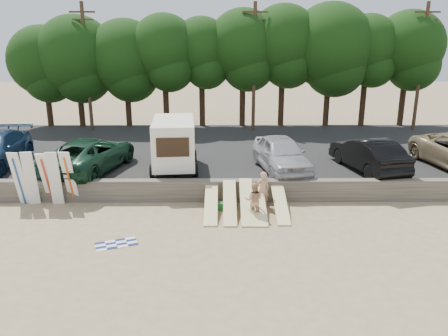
% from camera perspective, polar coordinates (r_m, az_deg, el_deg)
% --- Properties ---
extents(ground, '(120.00, 120.00, 0.00)m').
position_cam_1_polar(ground, '(17.64, 0.84, -7.72)').
color(ground, tan).
rests_on(ground, ground).
extents(seawall, '(44.00, 0.50, 1.00)m').
position_cam_1_polar(seawall, '(20.24, 0.68, -2.92)').
color(seawall, '#6B6356').
rests_on(seawall, ground).
extents(parking_lot, '(44.00, 14.50, 0.70)m').
position_cam_1_polar(parking_lot, '(27.46, 0.41, 2.03)').
color(parking_lot, '#282828').
rests_on(parking_lot, ground).
extents(treeline, '(32.50, 6.34, 9.17)m').
position_cam_1_polar(treeline, '(33.63, -0.49, 15.18)').
color(treeline, '#382616').
rests_on(treeline, parking_lot).
extents(utility_poles, '(25.80, 0.26, 9.00)m').
position_cam_1_polar(utility_poles, '(32.21, 3.96, 13.32)').
color(utility_poles, '#473321').
rests_on(utility_poles, parking_lot).
extents(box_trailer, '(2.62, 4.26, 2.60)m').
position_cam_1_polar(box_trailer, '(22.51, -6.57, 3.39)').
color(box_trailer, white).
rests_on(box_trailer, parking_lot).
extents(car_1, '(4.12, 6.61, 1.71)m').
position_cam_1_polar(car_1, '(23.36, -17.10, 1.71)').
color(car_1, '#123422').
rests_on(car_1, parking_lot).
extents(car_2, '(2.94, 5.48, 1.77)m').
position_cam_1_polar(car_2, '(22.45, 7.47, 1.82)').
color(car_2, '#B0B0B5').
rests_on(car_2, parking_lot).
extents(car_3, '(2.96, 5.46, 1.71)m').
position_cam_1_polar(car_3, '(23.55, 18.29, 1.73)').
color(car_3, black).
rests_on(car_3, parking_lot).
extents(surfboard_upright_0, '(0.56, 0.68, 2.55)m').
position_cam_1_polar(surfboard_upright_0, '(21.43, -25.20, -1.26)').
color(surfboard_upright_0, white).
rests_on(surfboard_upright_0, ground).
extents(surfboard_upright_1, '(0.58, 0.62, 2.57)m').
position_cam_1_polar(surfboard_upright_1, '(21.18, -23.96, -1.27)').
color(surfboard_upright_1, white).
rests_on(surfboard_upright_1, ground).
extents(surfboard_upright_2, '(0.52, 0.87, 2.49)m').
position_cam_1_polar(surfboard_upright_2, '(21.05, -22.09, -1.26)').
color(surfboard_upright_2, white).
rests_on(surfboard_upright_2, ground).
extents(surfboard_upright_3, '(0.57, 0.62, 2.56)m').
position_cam_1_polar(surfboard_upright_3, '(20.75, -21.25, -1.32)').
color(surfboard_upright_3, white).
rests_on(surfboard_upright_3, ground).
extents(surfboard_upright_4, '(0.58, 0.75, 2.54)m').
position_cam_1_polar(surfboard_upright_4, '(20.74, -19.54, -1.19)').
color(surfboard_upright_4, white).
rests_on(surfboard_upright_4, ground).
extents(surfboard_low_0, '(0.56, 2.91, 0.88)m').
position_cam_1_polar(surfboard_low_0, '(18.81, -1.70, -4.67)').
color(surfboard_low_0, '#F1E198').
rests_on(surfboard_low_0, ground).
extents(surfboard_low_1, '(0.56, 2.85, 1.07)m').
position_cam_1_polar(surfboard_low_1, '(18.71, 0.75, -4.48)').
color(surfboard_low_1, '#F1E198').
rests_on(surfboard_low_1, ground).
extents(surfboard_low_2, '(0.56, 2.82, 1.17)m').
position_cam_1_polar(surfboard_low_2, '(18.69, 2.99, -4.36)').
color(surfboard_low_2, '#F1E198').
rests_on(surfboard_low_2, ground).
extents(surfboard_low_3, '(0.56, 2.90, 0.92)m').
position_cam_1_polar(surfboard_low_3, '(18.78, 4.59, -4.69)').
color(surfboard_low_3, '#F1E198').
rests_on(surfboard_low_3, ground).
extents(surfboard_low_4, '(0.56, 2.91, 0.88)m').
position_cam_1_polar(surfboard_low_4, '(19.03, 7.36, -4.56)').
color(surfboard_low_4, '#F1E198').
rests_on(surfboard_low_4, ground).
extents(beachgoer_a, '(0.68, 0.52, 1.65)m').
position_cam_1_polar(beachgoer_a, '(19.43, 5.08, -2.81)').
color(beachgoer_a, tan).
rests_on(beachgoer_a, ground).
extents(beachgoer_b, '(0.83, 0.68, 1.56)m').
position_cam_1_polar(beachgoer_b, '(18.29, 3.91, -4.20)').
color(beachgoer_b, tan).
rests_on(beachgoer_b, ground).
extents(cooler, '(0.41, 0.34, 0.32)m').
position_cam_1_polar(cooler, '(19.30, -0.54, -5.00)').
color(cooler, '#238335').
rests_on(cooler, ground).
extents(gear_bag, '(0.36, 0.33, 0.22)m').
position_cam_1_polar(gear_bag, '(19.89, 4.83, -4.54)').
color(gear_bag, '#D34818').
rests_on(gear_bag, ground).
extents(beach_towel, '(1.95, 1.95, 0.00)m').
position_cam_1_polar(beach_towel, '(16.76, -13.89, -9.60)').
color(beach_towel, white).
rests_on(beach_towel, ground).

